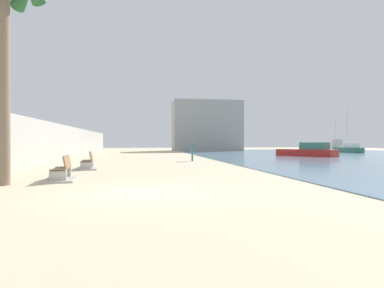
# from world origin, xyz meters

# --- Properties ---
(ground_plane) EXTENTS (120.00, 120.00, 0.00)m
(ground_plane) POSITION_xyz_m (0.00, 18.00, 0.00)
(ground_plane) COLOR #C6B793
(seawall) EXTENTS (0.80, 64.00, 3.09)m
(seawall) POSITION_xyz_m (-7.50, 18.00, 1.54)
(seawall) COLOR #ADAAA3
(seawall) RESTS_ON ground
(palm_tree) EXTENTS (3.18, 3.14, 8.04)m
(palm_tree) POSITION_xyz_m (-4.86, 2.36, 6.07)
(palm_tree) COLOR #7A6651
(palm_tree) RESTS_ON ground
(bench_near) EXTENTS (1.31, 2.20, 0.98)m
(bench_near) POSITION_xyz_m (-3.18, 3.57, 0.23)
(bench_near) COLOR #ADAAA3
(bench_near) RESTS_ON ground
(bench_far) EXTENTS (1.32, 2.21, 0.98)m
(bench_far) POSITION_xyz_m (-3.06, 8.84, 0.23)
(bench_far) COLOR #ADAAA3
(bench_far) RESTS_ON ground
(person_walking) EXTENTS (0.21, 0.53, 1.60)m
(person_walking) POSITION_xyz_m (3.90, 15.29, 0.92)
(person_walking) COLOR teal
(person_walking) RESTS_ON ground
(boat_distant) EXTENTS (5.12, 6.21, 1.44)m
(boat_distant) POSITION_xyz_m (17.36, 21.67, 0.57)
(boat_distant) COLOR red
(boat_distant) RESTS_ON water_bay
(boat_nearest) EXTENTS (4.10, 5.92, 5.68)m
(boat_nearest) POSITION_xyz_m (31.72, 38.40, 0.75)
(boat_nearest) COLOR beige
(boat_nearest) RESTS_ON water_bay
(boat_far_right) EXTENTS (2.35, 6.07, 6.39)m
(boat_far_right) POSITION_xyz_m (29.46, 32.02, 0.57)
(boat_far_right) COLOR #337060
(boat_far_right) RESTS_ON water_bay
(harbor_building) EXTENTS (12.00, 6.00, 8.83)m
(harbor_building) POSITION_xyz_m (11.38, 46.00, 4.42)
(harbor_building) COLOR #9E9E99
(harbor_building) RESTS_ON ground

